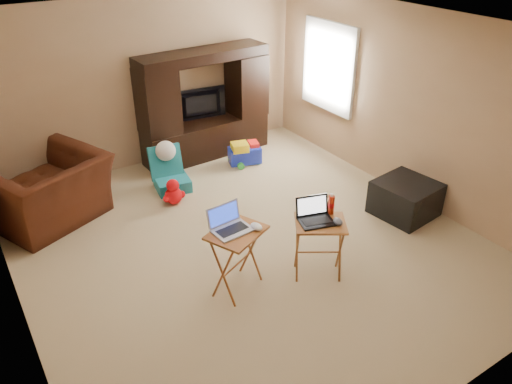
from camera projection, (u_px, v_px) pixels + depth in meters
floor at (247, 243)px, 6.00m from camera, size 5.50×5.50×0.00m
ceiling at (245, 29)px, 4.76m from camera, size 5.50×5.50×0.00m
wall_back at (148, 83)px, 7.39m from camera, size 5.00×0.00×5.00m
wall_front at (461, 290)px, 3.38m from camera, size 5.00×0.00×5.00m
wall_right at (407, 105)px, 6.57m from camera, size 0.00×5.50×5.50m
window_pane at (330, 67)px, 7.61m from camera, size 0.00×1.20×1.20m
window_frame at (329, 67)px, 7.60m from camera, size 0.06×1.14×1.34m
entertainment_center at (205, 105)px, 7.75m from camera, size 2.08×0.59×1.69m
television at (202, 105)px, 7.84m from camera, size 0.86×0.21×0.49m
recliner at (48, 191)px, 6.23m from camera, size 1.66×1.57×0.86m
child_rocker at (171, 170)px, 7.00m from camera, size 0.54×0.59×0.61m
plush_toy at (173, 191)px, 6.72m from camera, size 0.33×0.27×0.36m
push_toy at (245, 153)px, 7.78m from camera, size 0.58×0.49×0.38m
ottoman at (405, 198)px, 6.47m from camera, size 0.78×0.78×0.45m
tray_table_left at (237, 261)px, 5.11m from camera, size 0.68×0.63×0.72m
tray_table_right at (318, 249)px, 5.33m from camera, size 0.66×0.63×0.68m
laptop_left at (232, 221)px, 4.88m from camera, size 0.40×0.34×0.24m
laptop_right at (317, 213)px, 5.10m from camera, size 0.42×0.38×0.24m
mouse_left at (256, 227)px, 4.96m from camera, size 0.11×0.16×0.06m
mouse_right at (338, 221)px, 5.12m from camera, size 0.12×0.16×0.06m
water_bottle at (331, 205)px, 5.26m from camera, size 0.07×0.07×0.21m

